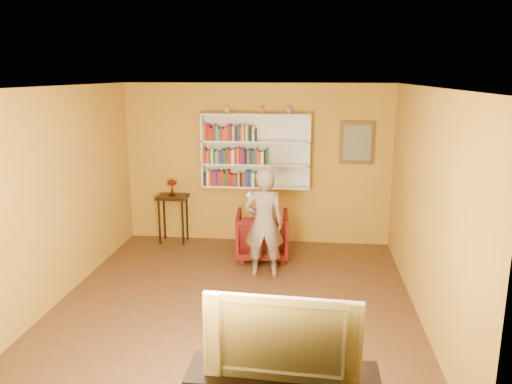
{
  "coord_description": "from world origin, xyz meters",
  "views": [
    {
      "loc": [
        0.92,
        -5.77,
        2.85
      ],
      "look_at": [
        0.18,
        0.75,
        1.29
      ],
      "focal_mm": 35.0,
      "sensor_mm": 36.0,
      "label": 1
    }
  ],
  "objects_px": {
    "console_table": "(173,203)",
    "television": "(283,332)",
    "ruby_lustre": "(172,184)",
    "person": "(264,223)",
    "armchair": "(262,235)",
    "bookshelf": "(256,151)"
  },
  "relations": [
    {
      "from": "bookshelf",
      "to": "console_table",
      "type": "relative_size",
      "value": 2.17
    },
    {
      "from": "person",
      "to": "ruby_lustre",
      "type": "bearing_deg",
      "value": -43.3
    },
    {
      "from": "console_table",
      "to": "armchair",
      "type": "height_order",
      "value": "console_table"
    },
    {
      "from": "ruby_lustre",
      "to": "console_table",
      "type": "bearing_deg",
      "value": -53.13
    },
    {
      "from": "person",
      "to": "armchair",
      "type": "bearing_deg",
      "value": -88.08
    },
    {
      "from": "armchair",
      "to": "television",
      "type": "xyz_separation_m",
      "value": [
        0.56,
        -3.91,
        0.52
      ]
    },
    {
      "from": "armchair",
      "to": "person",
      "type": "height_order",
      "value": "person"
    },
    {
      "from": "ruby_lustre",
      "to": "person",
      "type": "distance_m",
      "value": 2.15
    },
    {
      "from": "console_table",
      "to": "television",
      "type": "height_order",
      "value": "television"
    },
    {
      "from": "console_table",
      "to": "ruby_lustre",
      "type": "relative_size",
      "value": 3.08
    },
    {
      "from": "bookshelf",
      "to": "armchair",
      "type": "bearing_deg",
      "value": -76.43
    },
    {
      "from": "ruby_lustre",
      "to": "armchair",
      "type": "xyz_separation_m",
      "value": [
        1.6,
        -0.59,
        -0.65
      ]
    },
    {
      "from": "person",
      "to": "bookshelf",
      "type": "bearing_deg",
      "value": -84.89
    },
    {
      "from": "console_table",
      "to": "television",
      "type": "relative_size",
      "value": 0.69
    },
    {
      "from": "person",
      "to": "television",
      "type": "xyz_separation_m",
      "value": [
        0.46,
        -3.19,
        0.1
      ]
    },
    {
      "from": "console_table",
      "to": "ruby_lustre",
      "type": "bearing_deg",
      "value": 126.87
    },
    {
      "from": "armchair",
      "to": "person",
      "type": "bearing_deg",
      "value": 92.29
    },
    {
      "from": "ruby_lustre",
      "to": "television",
      "type": "relative_size",
      "value": 0.22
    },
    {
      "from": "bookshelf",
      "to": "television",
      "type": "relative_size",
      "value": 1.5
    },
    {
      "from": "console_table",
      "to": "armchair",
      "type": "xyz_separation_m",
      "value": [
        1.6,
        -0.59,
        -0.31
      ]
    },
    {
      "from": "bookshelf",
      "to": "ruby_lustre",
      "type": "height_order",
      "value": "bookshelf"
    },
    {
      "from": "ruby_lustre",
      "to": "person",
      "type": "relative_size",
      "value": 0.17
    }
  ]
}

